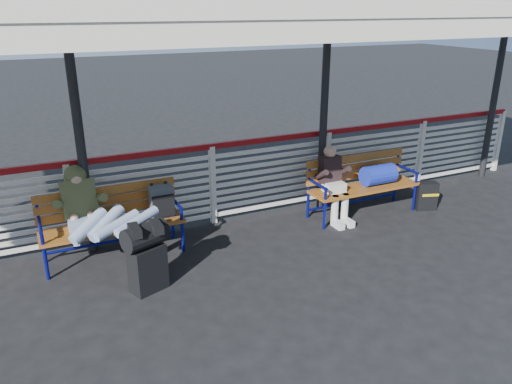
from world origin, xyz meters
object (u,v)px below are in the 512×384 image
bench_left (125,212)px  bench_right (368,178)px  luggage_stack (147,255)px  traveler_man (103,218)px  companion_person (334,183)px  suitcase_side (426,196)px

bench_left → bench_right: 3.75m
bench_right → bench_left: bearing=176.7°
bench_left → luggage_stack: bearing=-88.5°
bench_right → traveler_man: (-4.06, -0.13, 0.12)m
bench_left → companion_person: companion_person is taller
traveler_man → companion_person: traveler_man is taller
luggage_stack → suitcase_side: (4.66, 0.51, -0.22)m
companion_person → suitcase_side: companion_person is taller
bench_right → companion_person: companion_person is taller
traveler_man → luggage_stack: bearing=-63.3°
suitcase_side → companion_person: bearing=-172.1°
luggage_stack → suitcase_side: luggage_stack is taller
bench_left → traveler_man: size_ratio=1.10×
bench_left → traveler_man: bearing=-132.4°
bench_left → bench_right: size_ratio=1.00×
bench_right → suitcase_side: bench_right is taller
luggage_stack → traveler_man: traveler_man is taller
companion_person → bench_right: bearing=1.3°
traveler_man → suitcase_side: traveler_man is taller
traveler_man → suitcase_side: bearing=-2.1°
bench_right → suitcase_side: size_ratio=3.95×
luggage_stack → bench_right: bench_right is taller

